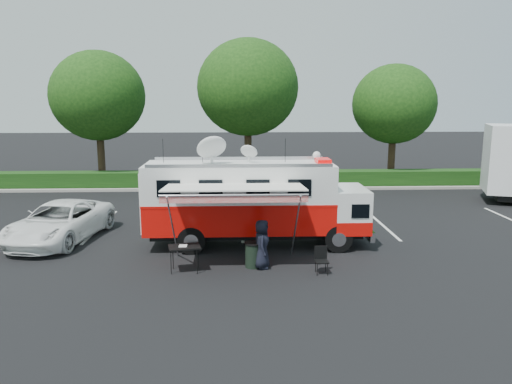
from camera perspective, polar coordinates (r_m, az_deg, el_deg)
ground_plane at (r=18.55m, az=0.06°, el=-6.07°), size 120.00×120.00×0.00m
back_border at (r=30.70m, az=1.24°, el=10.10°), size 60.00×6.14×8.87m
stall_lines at (r=21.42m, az=-1.60°, el=-3.74°), size 24.12×5.50×0.01m
command_truck at (r=18.13m, az=-0.16°, el=-1.01°), size 8.13×2.24×3.90m
awning at (r=15.67m, az=-2.51°, el=0.22°), size 4.43×2.32×2.68m
white_suv at (r=20.51m, az=-21.38°, el=-5.17°), size 3.32×5.59×1.46m
person at (r=16.15m, az=0.66°, el=-8.67°), size 0.52×0.79×1.58m
folding_table at (r=15.76m, az=-8.18°, el=-6.31°), size 1.09×0.87×0.83m
folding_chair at (r=15.70m, az=7.46°, el=-7.44°), size 0.42×0.44×0.84m
trash_bin at (r=16.11m, az=-0.35°, el=-7.19°), size 0.54×0.54×0.81m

